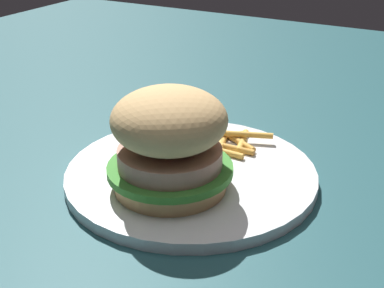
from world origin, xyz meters
TOP-DOWN VIEW (x-y plane):
  - ground_plane at (0.00, 0.00)m, footprint 1.60×1.60m
  - plate at (-0.02, 0.00)m, footprint 0.27×0.27m
  - sandwich at (0.03, 0.00)m, footprint 0.12×0.12m
  - fries_pile at (-0.08, 0.01)m, footprint 0.11×0.10m

SIDE VIEW (x-z plane):
  - ground_plane at x=0.00m, z-range 0.00..0.00m
  - plate at x=-0.02m, z-range 0.00..0.01m
  - fries_pile at x=-0.08m, z-range 0.01..0.02m
  - sandwich at x=0.03m, z-range 0.01..0.12m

